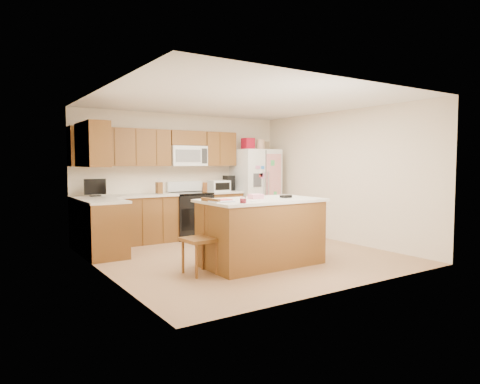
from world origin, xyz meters
TOP-DOWN VIEW (x-y plane):
  - ground at (0.00, 0.00)m, footprint 4.50×4.50m
  - room_shell at (0.00, 0.00)m, footprint 4.60×4.60m
  - cabinetry at (-0.98, 1.79)m, footprint 3.36×1.56m
  - stove at (0.00, 1.94)m, footprint 0.76×0.65m
  - refrigerator at (1.57, 1.87)m, footprint 0.90×0.79m
  - island at (-0.13, -0.67)m, footprint 1.79×1.04m
  - windsor_chair_left at (-1.13, -0.65)m, footprint 0.45×0.47m
  - windsor_chair_back at (-0.03, 0.09)m, footprint 0.49×0.47m
  - windsor_chair_right at (0.83, -0.55)m, footprint 0.50×0.51m

SIDE VIEW (x-z plane):
  - ground at x=0.00m, z-range 0.00..0.00m
  - windsor_chair_right at x=0.83m, z-range -0.03..0.91m
  - windsor_chair_back at x=-0.03m, z-range -0.03..0.93m
  - stove at x=0.00m, z-range -0.09..1.04m
  - windsor_chair_left at x=-1.13m, z-range -0.03..1.00m
  - island at x=-0.13m, z-range -0.04..1.03m
  - cabinetry at x=-0.98m, z-range -0.16..1.99m
  - refrigerator at x=1.57m, z-range -0.10..1.94m
  - room_shell at x=0.00m, z-range 0.18..2.70m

